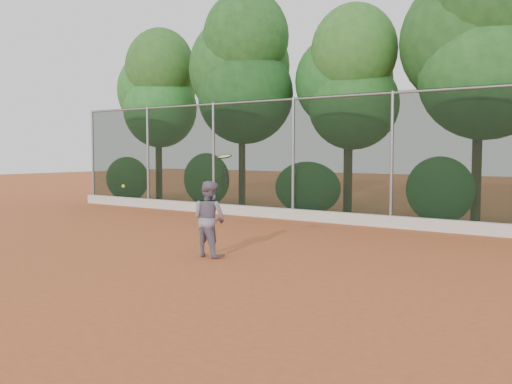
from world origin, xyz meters
The scene contains 7 objects.
ground centered at (0.00, 0.00, 0.00)m, with size 80.00×80.00×0.00m, color #B05429.
concrete_curb centered at (0.00, 6.82, 0.15)m, with size 24.00×0.20×0.30m, color silver.
tennis_player centered at (-1.08, 1.01, 0.71)m, with size 0.69×0.53×1.41m, color slate.
chainlink_fence centered at (0.00, 7.00, 1.86)m, with size 24.09×0.09×3.50m.
foliage_backdrop centered at (-0.55, 8.98, 4.40)m, with size 23.70×3.63×7.55m.
tennis_racket centered at (-0.61, 0.89, 1.82)m, with size 0.30×0.30×0.53m.
tennis_ball_in_flight centered at (-3.03, 0.66, 1.26)m, with size 0.06×0.06×0.06m.
Camera 1 is at (5.77, -7.00, 1.96)m, focal length 40.00 mm.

